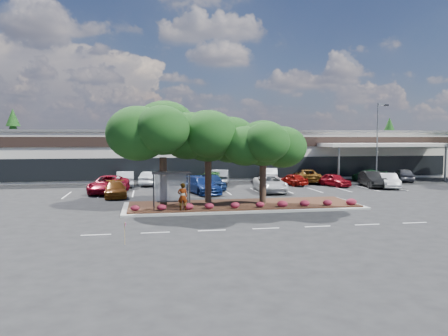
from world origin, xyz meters
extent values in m
plane|color=black|center=(0.00, 0.00, 0.00)|extent=(160.00, 160.00, 0.00)
cube|color=silver|center=(0.00, 34.00, 3.00)|extent=(80.00, 20.00, 6.00)
cube|color=#565659|center=(0.00, 34.00, 6.10)|extent=(80.40, 20.40, 0.30)
cube|color=black|center=(0.00, 23.95, 4.80)|extent=(80.00, 0.25, 1.20)
cube|color=black|center=(0.00, 23.95, 1.60)|extent=(60.00, 0.18, 2.60)
cube|color=red|center=(-6.00, 23.88, 4.80)|extent=(6.00, 0.12, 1.00)
cube|color=silver|center=(20.00, 21.50, 4.40)|extent=(16.00, 5.00, 0.40)
cylinder|color=slate|center=(13.00, 19.50, 2.10)|extent=(0.24, 0.24, 4.20)
cylinder|color=slate|center=(27.00, 19.50, 2.10)|extent=(0.24, 0.24, 4.20)
cube|color=#9E9E99|center=(-2.00, 4.00, 0.07)|extent=(18.00, 6.00, 0.15)
cube|color=#45291B|center=(-2.00, 4.00, 0.20)|extent=(17.20, 5.20, 0.12)
cube|color=silver|center=(-12.00, -4.00, 0.01)|extent=(1.60, 0.12, 0.01)
cube|color=silver|center=(-8.80, -4.00, 0.01)|extent=(1.60, 0.12, 0.01)
cube|color=silver|center=(-5.60, -4.00, 0.01)|extent=(1.60, 0.12, 0.01)
cube|color=silver|center=(-2.40, -4.00, 0.01)|extent=(1.60, 0.12, 0.01)
cube|color=silver|center=(0.80, -4.00, 0.01)|extent=(1.60, 0.12, 0.01)
cube|color=silver|center=(4.00, -4.00, 0.01)|extent=(1.60, 0.12, 0.01)
cube|color=silver|center=(7.20, -4.00, 0.01)|extent=(1.60, 0.12, 0.01)
cube|color=silver|center=(-16.50, 13.50, 0.01)|extent=(0.12, 5.00, 0.01)
cube|color=silver|center=(-13.50, 13.50, 0.01)|extent=(0.12, 5.00, 0.01)
cube|color=silver|center=(-10.50, 13.50, 0.01)|extent=(0.12, 5.00, 0.01)
cube|color=silver|center=(-7.50, 13.50, 0.01)|extent=(0.12, 5.00, 0.01)
cube|color=silver|center=(-4.50, 13.50, 0.01)|extent=(0.12, 5.00, 0.01)
cube|color=silver|center=(-1.50, 13.50, 0.01)|extent=(0.12, 5.00, 0.01)
cube|color=silver|center=(1.50, 13.50, 0.01)|extent=(0.12, 5.00, 0.01)
cube|color=silver|center=(4.50, 13.50, 0.01)|extent=(0.12, 5.00, 0.01)
cube|color=silver|center=(7.50, 13.50, 0.01)|extent=(0.12, 5.00, 0.01)
cube|color=silver|center=(10.50, 13.50, 0.01)|extent=(0.12, 5.00, 0.01)
cube|color=silver|center=(13.50, 13.50, 0.01)|extent=(0.12, 5.00, 0.01)
cube|color=silver|center=(16.50, 13.50, 0.01)|extent=(0.12, 5.00, 0.01)
cylinder|color=black|center=(-8.75, 3.45, 1.51)|extent=(0.08, 0.08, 2.50)
cylinder|color=black|center=(-6.25, 3.45, 1.51)|extent=(0.08, 0.08, 2.50)
cylinder|color=black|center=(-8.75, 2.15, 1.51)|extent=(0.08, 0.08, 2.50)
cylinder|color=black|center=(-6.25, 2.15, 1.51)|extent=(0.08, 0.08, 2.50)
cube|color=black|center=(-7.50, 2.80, 2.80)|extent=(2.75, 1.55, 0.10)
cube|color=silver|center=(-7.50, 3.45, 1.63)|extent=(2.30, 0.03, 2.00)
cube|color=black|center=(-7.50, 3.05, 0.71)|extent=(2.00, 0.35, 0.06)
cone|color=#133410|center=(-30.00, 46.00, 5.00)|extent=(4.40, 4.40, 10.00)
cone|color=#133410|center=(34.00, 44.00, 4.50)|extent=(3.96, 3.96, 9.00)
imported|color=#594C47|center=(-6.79, 1.70, 1.22)|extent=(0.71, 0.47, 1.91)
cube|color=#9E9E99|center=(15.21, 14.89, 0.20)|extent=(0.50, 0.50, 0.40)
cylinder|color=slate|center=(15.21, 14.89, 4.69)|extent=(0.14, 0.14, 8.59)
cube|color=slate|center=(15.65, 14.99, 8.84)|extent=(0.93, 0.41, 0.14)
cube|color=black|center=(16.14, 15.10, 8.77)|extent=(0.50, 0.39, 0.18)
cube|color=#A28455|center=(-10.35, -6.48, 0.55)|extent=(0.03, 0.03, 1.10)
cube|color=#DA398C|center=(-10.30, -6.48, 1.01)|extent=(0.02, 0.14, 0.18)
imported|color=maroon|center=(-12.81, 14.39, 0.83)|extent=(4.01, 6.46, 1.67)
imported|color=brown|center=(-11.98, 11.34, 0.69)|extent=(2.29, 4.87, 1.37)
imported|color=navy|center=(-4.03, 12.35, 0.79)|extent=(3.54, 5.80, 1.57)
imported|color=navy|center=(-2.66, 15.58, 0.83)|extent=(2.68, 5.09, 1.65)
imported|color=silver|center=(2.60, 12.44, 0.81)|extent=(3.21, 6.07, 1.63)
imported|color=maroon|center=(10.91, 15.99, 0.70)|extent=(2.77, 4.38, 1.39)
imported|color=black|center=(14.58, 14.52, 0.84)|extent=(2.68, 5.33, 1.68)
imported|color=silver|center=(15.82, 13.57, 0.77)|extent=(2.96, 4.96, 1.54)
imported|color=silver|center=(-8.72, 20.49, 0.77)|extent=(2.79, 4.94, 1.54)
imported|color=#A8AFB3|center=(-11.48, 19.71, 0.84)|extent=(1.95, 5.13, 1.67)
imported|color=#21541F|center=(-2.07, 18.49, 0.82)|extent=(4.22, 6.07, 1.63)
imported|color=#4E4F55|center=(-1.02, 19.98, 0.86)|extent=(2.94, 5.50, 1.72)
imported|color=silver|center=(5.25, 21.87, 0.84)|extent=(2.98, 5.38, 1.68)
imported|color=maroon|center=(6.65, 17.59, 0.67)|extent=(2.95, 4.26, 1.35)
imported|color=brown|center=(9.31, 20.18, 0.79)|extent=(3.57, 6.03, 1.57)
imported|color=#1D552B|center=(16.77, 19.49, 0.76)|extent=(2.23, 5.27, 1.52)
imported|color=slate|center=(21.44, 19.63, 0.80)|extent=(3.33, 5.03, 1.59)
camera|label=1|loc=(-9.26, -28.36, 5.31)|focal=35.00mm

